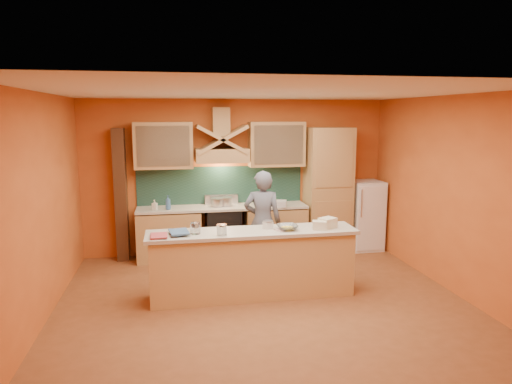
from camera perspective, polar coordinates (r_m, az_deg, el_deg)
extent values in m
cube|color=brown|center=(6.35, 0.98, -13.75)|extent=(5.50, 5.00, 0.01)
cube|color=white|center=(5.84, 1.05, 12.38)|extent=(5.50, 5.00, 0.01)
cube|color=#CC6127|center=(8.37, -2.40, 1.91)|extent=(5.50, 0.02, 2.80)
cube|color=#CC6127|center=(3.60, 9.08, -8.59)|extent=(5.50, 0.02, 2.80)
cube|color=#CC6127|center=(6.03, -25.54, -2.02)|extent=(0.02, 5.00, 2.80)
cube|color=#CC6127|center=(7.02, 23.60, -0.37)|extent=(0.02, 5.00, 2.80)
cube|color=tan|center=(8.18, -10.79, -5.36)|extent=(1.10, 0.60, 0.86)
cube|color=tan|center=(8.38, 2.35, -4.83)|extent=(1.10, 0.60, 0.86)
cube|color=beige|center=(8.12, -4.18, -1.92)|extent=(3.00, 0.62, 0.04)
cube|color=black|center=(8.22, -4.14, -4.99)|extent=(0.60, 0.58, 0.90)
cube|color=#19382F|center=(8.34, -4.42, 0.82)|extent=(3.00, 0.03, 0.70)
cube|color=tan|center=(8.04, -4.30, 4.59)|extent=(0.92, 0.50, 0.24)
cube|color=tan|center=(8.11, -4.43, 8.74)|extent=(0.30, 0.30, 0.50)
cube|color=tan|center=(8.06, -11.49, 5.72)|extent=(1.00, 0.35, 0.80)
cube|color=tan|center=(8.27, 2.57, 6.00)|extent=(1.00, 0.35, 0.80)
cube|color=tan|center=(8.51, 8.97, 0.23)|extent=(0.80, 0.60, 2.30)
cube|color=white|center=(8.88, 13.46, -2.82)|extent=(0.58, 0.60, 1.30)
cube|color=#472816|center=(8.23, -16.52, -0.37)|extent=(0.20, 0.30, 2.30)
cube|color=tan|center=(6.45, -0.43, -9.19)|extent=(2.80, 0.55, 0.88)
cube|color=beige|center=(6.31, -0.44, -5.06)|extent=(2.90, 0.62, 0.05)
imported|color=slate|center=(7.33, 0.82, -3.73)|extent=(0.68, 0.53, 1.65)
cylinder|color=silver|center=(8.10, -4.83, -1.44)|extent=(0.24, 0.24, 0.14)
cylinder|color=silver|center=(8.12, -3.70, -1.36)|extent=(0.19, 0.19, 0.15)
imported|color=beige|center=(7.97, -12.56, -1.57)|extent=(0.10, 0.10, 0.17)
imported|color=#366097|center=(7.93, -10.94, -1.30)|extent=(0.13, 0.13, 0.25)
imported|color=silver|center=(8.18, 1.32, -1.42)|extent=(0.29, 0.29, 0.07)
cube|color=silver|center=(8.09, 2.78, -1.44)|extent=(0.34, 0.30, 0.10)
imported|color=#B34045|center=(6.11, -13.09, -5.43)|extent=(0.23, 0.30, 0.03)
imported|color=#3F618A|center=(6.16, -10.73, -5.03)|extent=(0.29, 0.36, 0.03)
cylinder|color=silver|center=(6.17, -7.59, -4.52)|extent=(0.18, 0.18, 0.15)
cylinder|color=silver|center=(6.06, -4.31, -4.74)|extent=(0.15, 0.15, 0.15)
cube|color=white|center=(6.41, 1.50, -4.18)|extent=(0.14, 0.14, 0.09)
imported|color=silver|center=(6.35, 3.94, -4.43)|extent=(0.31, 0.31, 0.07)
cube|color=beige|center=(6.36, 3.44, -4.66)|extent=(0.27, 0.24, 0.01)
cube|color=beige|center=(6.51, 8.93, -3.83)|extent=(0.28, 0.26, 0.15)
cube|color=beige|center=(6.42, 7.95, -4.13)|extent=(0.22, 0.19, 0.12)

